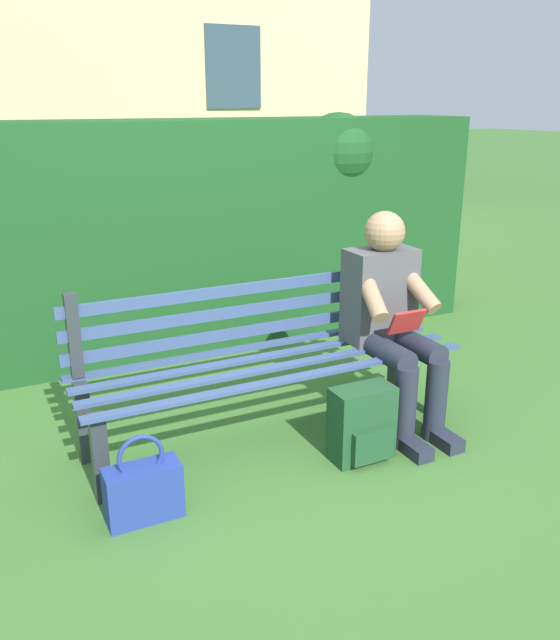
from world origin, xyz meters
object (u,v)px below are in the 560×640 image
Objects in this scene: park_bench at (265,354)px; person_seated at (391,315)px; backpack at (362,424)px; handbag at (143,490)px.

person_seated is (-0.68, 0.19, 0.17)m from park_bench.
park_bench is at bearing -57.28° from backpack.
handbag is at bearing 11.81° from person_seated.
person_seated is 2.91× the size of handbag.
backpack is at bearing 122.72° from park_bench.
handbag is at bearing 0.57° from backpack.
park_bench reaches higher than backpack.
person_seated is at bearing 164.62° from park_bench.
person_seated is at bearing -168.19° from handbag.
park_bench is 0.72m from person_seated.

